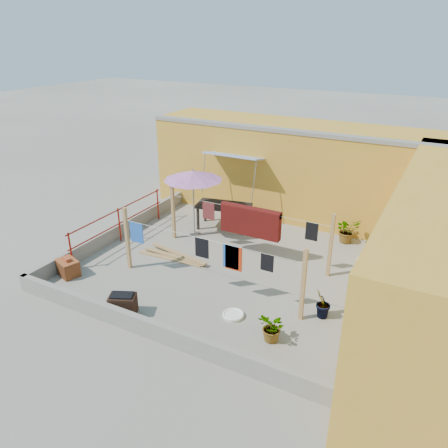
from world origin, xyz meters
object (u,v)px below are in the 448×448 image
at_px(outdoor_table, 224,207).
at_px(brazier, 123,305).
at_px(water_jug_b, 373,282).
at_px(plant_back_a, 347,230).
at_px(brick_stack, 68,268).
at_px(white_basin, 233,315).
at_px(patio_umbrella, 193,176).
at_px(green_hose, 387,253).
at_px(water_jug_a, 361,264).

distance_m(outdoor_table, brazier, 5.45).
relative_size(water_jug_b, plant_back_a, 0.45).
xyz_separation_m(outdoor_table, brazier, (0.27, -5.42, -0.49)).
height_order(brick_stack, plant_back_a, plant_back_a).
distance_m(brazier, white_basin, 2.57).
xyz_separation_m(brazier, water_jug_b, (4.90, 3.94, -0.10)).
xyz_separation_m(patio_umbrella, brazier, (0.87, -4.54, -1.72)).
height_order(brick_stack, brazier, brazier).
relative_size(white_basin, green_hose, 0.90).
distance_m(white_basin, water_jug_b, 3.83).
relative_size(patio_umbrella, brazier, 3.36).
relative_size(patio_umbrella, brick_stack, 3.35).
bearing_deg(outdoor_table, water_jug_a, -7.92).
xyz_separation_m(outdoor_table, water_jug_b, (5.18, -1.48, -0.59)).
relative_size(patio_umbrella, water_jug_a, 6.37).
bearing_deg(water_jug_b, outdoor_table, 164.01).
xyz_separation_m(water_jug_a, green_hose, (0.50, 1.28, -0.13)).
relative_size(water_jug_b, green_hose, 0.66).
relative_size(water_jug_a, plant_back_a, 0.47).
bearing_deg(brick_stack, brazier, -15.39).
distance_m(outdoor_table, water_jug_b, 5.42).
distance_m(water_jug_a, water_jug_b, 0.97).
height_order(brick_stack, white_basin, brick_stack).
bearing_deg(green_hose, white_basin, -117.85).
distance_m(patio_umbrella, outdoor_table, 1.63).
bearing_deg(plant_back_a, patio_umbrella, -158.65).
xyz_separation_m(white_basin, water_jug_a, (2.10, 3.64, 0.12)).
height_order(patio_umbrella, water_jug_b, patio_umbrella).
xyz_separation_m(patio_umbrella, white_basin, (3.17, -3.41, -1.94)).
relative_size(outdoor_table, water_jug_a, 5.08).
distance_m(brick_stack, plant_back_a, 8.31).
distance_m(outdoor_table, white_basin, 5.06).
bearing_deg(patio_umbrella, water_jug_a, 2.51).
distance_m(patio_umbrella, water_jug_b, 6.08).
height_order(white_basin, plant_back_a, plant_back_a).
xyz_separation_m(outdoor_table, green_hose, (5.18, 0.63, -0.71)).
distance_m(outdoor_table, green_hose, 5.26).
xyz_separation_m(patio_umbrella, water_jug_b, (5.77, -0.60, -1.82)).
distance_m(brick_stack, water_jug_b, 8.08).
bearing_deg(plant_back_a, water_jug_b, -61.66).
distance_m(brick_stack, green_hose, 9.14).
xyz_separation_m(patio_umbrella, plant_back_a, (4.50, 1.76, -1.58)).
distance_m(patio_umbrella, brick_stack, 4.54).
bearing_deg(brick_stack, plant_back_a, 42.49).
height_order(brazier, plant_back_a, plant_back_a).
bearing_deg(water_jug_b, plant_back_a, 118.34).
relative_size(brazier, white_basin, 1.42).
xyz_separation_m(patio_umbrella, water_jug_a, (5.27, 0.23, -1.82)).
height_order(brick_stack, water_jug_a, brick_stack).
distance_m(white_basin, plant_back_a, 5.35).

